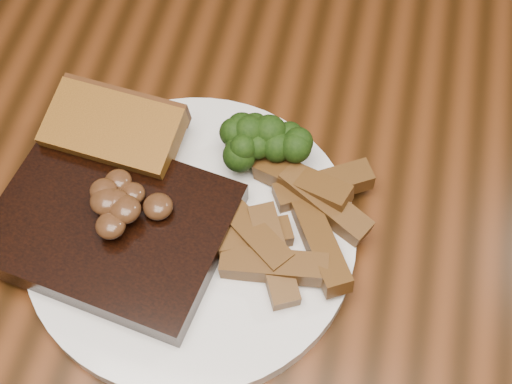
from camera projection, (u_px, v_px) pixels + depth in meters
dining_table at (258, 253)px, 0.67m from camera, size 1.60×0.90×0.75m
plate at (192, 235)px, 0.57m from camera, size 0.31×0.31×0.01m
steak at (112, 227)px, 0.55m from camera, size 0.19×0.16×0.03m
steak_bone at (87, 300)px, 0.52m from camera, size 0.13×0.03×0.02m
mushroom_pile at (117, 201)px, 0.53m from camera, size 0.07×0.07×0.03m
garlic_bread at (117, 144)px, 0.59m from camera, size 0.11×0.07×0.02m
potato_wedges at (280, 221)px, 0.55m from camera, size 0.10×0.10×0.02m
broccoli_cluster at (263, 146)px, 0.58m from camera, size 0.08×0.08×0.04m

